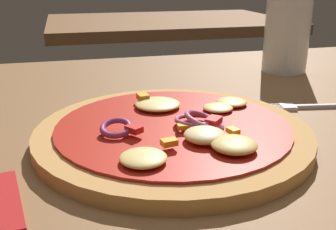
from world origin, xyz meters
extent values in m
cube|color=brown|center=(0.00, 0.00, 0.02)|extent=(1.27, 0.82, 0.04)
cylinder|color=tan|center=(-0.04, -0.02, 0.04)|extent=(0.28, 0.28, 0.01)
cylinder|color=red|center=(-0.04, -0.02, 0.05)|extent=(0.24, 0.24, 0.00)
ellipsoid|color=#E5BC60|center=(0.05, 0.03, 0.06)|extent=(0.04, 0.04, 0.01)
ellipsoid|color=#F4DB8E|center=(-0.02, -0.07, 0.06)|extent=(0.04, 0.04, 0.01)
ellipsoid|color=#E5BC60|center=(0.00, -0.09, 0.06)|extent=(0.04, 0.04, 0.01)
ellipsoid|color=#EFCC72|center=(-0.08, -0.10, 0.06)|extent=(0.04, 0.04, 0.01)
ellipsoid|color=#EFCC72|center=(0.02, 0.01, 0.06)|extent=(0.03, 0.03, 0.01)
ellipsoid|color=#EFCC72|center=(-0.04, 0.04, 0.06)|extent=(0.05, 0.05, 0.01)
torus|color=#B25984|center=(-0.01, -0.03, 0.06)|extent=(0.05, 0.05, 0.01)
torus|color=#93386B|center=(-0.09, -0.03, 0.06)|extent=(0.04, 0.04, 0.01)
torus|color=#B25984|center=(-0.01, -0.03, 0.06)|extent=(0.05, 0.05, 0.02)
cube|color=orange|center=(0.01, -0.06, 0.06)|extent=(0.01, 0.01, 0.00)
cube|color=orange|center=(-0.05, 0.06, 0.06)|extent=(0.01, 0.02, 0.01)
cube|color=orange|center=(-0.03, -0.04, 0.06)|extent=(0.01, 0.01, 0.00)
cube|color=red|center=(0.00, -0.04, 0.06)|extent=(0.02, 0.02, 0.01)
cube|color=orange|center=(-0.05, -0.08, 0.06)|extent=(0.02, 0.01, 0.01)
cube|color=red|center=(-0.08, -0.04, 0.06)|extent=(0.02, 0.02, 0.01)
cube|color=silver|center=(0.13, 0.04, 0.04)|extent=(0.02, 0.02, 0.01)
cube|color=silver|center=(0.11, 0.05, 0.04)|extent=(0.03, 0.01, 0.00)
cube|color=silver|center=(0.11, 0.05, 0.04)|extent=(0.03, 0.01, 0.00)
cube|color=silver|center=(0.11, 0.04, 0.04)|extent=(0.03, 0.01, 0.00)
cube|color=silver|center=(0.11, 0.04, 0.04)|extent=(0.03, 0.01, 0.00)
cylinder|color=silver|center=(0.23, 0.23, 0.11)|extent=(0.08, 0.08, 0.15)
cylinder|color=gold|center=(0.23, 0.23, 0.09)|extent=(0.07, 0.07, 0.12)
cube|color=brown|center=(0.24, 1.08, 0.02)|extent=(0.86, 0.56, 0.04)
camera|label=1|loc=(-0.14, -0.39, 0.20)|focal=42.83mm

